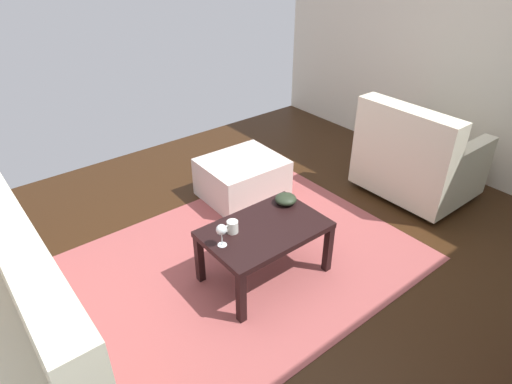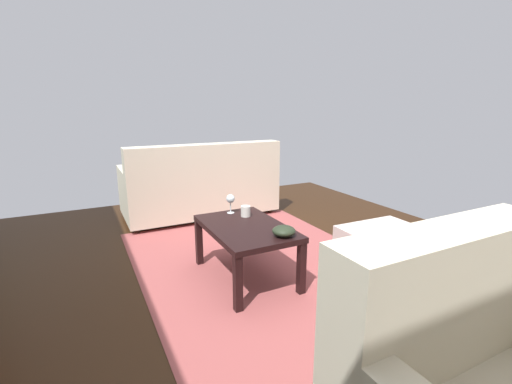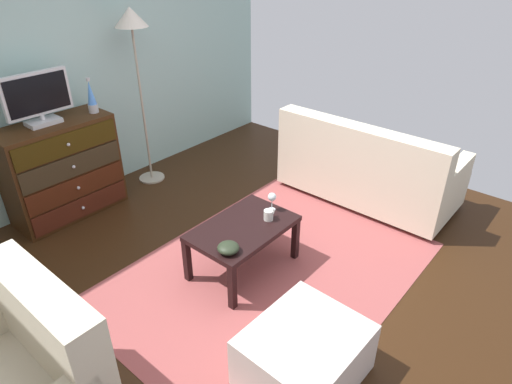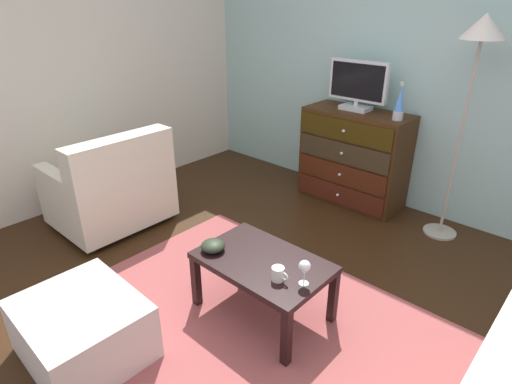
{
  "view_description": "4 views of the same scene",
  "coord_description": "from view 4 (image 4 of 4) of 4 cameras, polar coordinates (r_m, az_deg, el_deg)",
  "views": [
    {
      "loc": [
        1.65,
        1.83,
        2.16
      ],
      "look_at": [
        0.2,
        0.01,
        0.74
      ],
      "focal_mm": 30.68,
      "sensor_mm": 36.0,
      "label": 1
    },
    {
      "loc": [
        -2.11,
        1.05,
        1.28
      ],
      "look_at": [
        0.29,
        -0.18,
        0.61
      ],
      "focal_mm": 24.66,
      "sensor_mm": 36.0,
      "label": 2
    },
    {
      "loc": [
        -1.98,
        -1.9,
        2.35
      ],
      "look_at": [
        0.27,
        0.0,
        0.65
      ],
      "focal_mm": 30.75,
      "sensor_mm": 36.0,
      "label": 3
    },
    {
      "loc": [
        1.55,
        -1.65,
        1.92
      ],
      "look_at": [
        -0.08,
        0.15,
        0.78
      ],
      "focal_mm": 29.22,
      "sensor_mm": 36.0,
      "label": 4
    }
  ],
  "objects": [
    {
      "name": "standing_lamp",
      "position": [
        3.63,
        28.21,
        16.69
      ],
      "size": [
        0.32,
        0.32,
        1.82
      ],
      "color": "#A59E8C",
      "rests_on": "ground_plane"
    },
    {
      "name": "tv",
      "position": [
        4.12,
        13.76,
        14.06
      ],
      "size": [
        0.59,
        0.18,
        0.46
      ],
      "color": "silver",
      "rests_on": "dresser"
    },
    {
      "name": "armchair",
      "position": [
        3.94,
        -19.07,
        0.25
      ],
      "size": [
        0.8,
        0.93,
        0.89
      ],
      "color": "#332319",
      "rests_on": "ground_plane"
    },
    {
      "name": "dresser",
      "position": [
        4.27,
        13.2,
        4.62
      ],
      "size": [
        1.01,
        0.49,
        0.93
      ],
      "color": "#381F0D",
      "rests_on": "ground_plane"
    },
    {
      "name": "wall_accent_rear",
      "position": [
        4.18,
        20.98,
        16.49
      ],
      "size": [
        5.37,
        0.12,
        2.8
      ],
      "primitive_type": "cube",
      "color": "#97BCB6",
      "rests_on": "ground_plane"
    },
    {
      "name": "ottoman",
      "position": [
        2.72,
        -22.62,
        -16.96
      ],
      "size": [
        0.72,
        0.62,
        0.36
      ],
      "primitive_type": "cube",
      "rotation": [
        0.0,
        0.0,
        -0.03
      ],
      "color": "beige",
      "rests_on": "ground_plane"
    },
    {
      "name": "wall_plain_left",
      "position": [
        4.36,
        -26.25,
        15.9
      ],
      "size": [
        0.12,
        4.87,
        2.8
      ],
      "primitive_type": "cube",
      "color": "beige",
      "rests_on": "ground_plane"
    },
    {
      "name": "bowl_decorative",
      "position": [
        2.74,
        -5.9,
        -7.32
      ],
      "size": [
        0.16,
        0.16,
        0.07
      ],
      "primitive_type": "ellipsoid",
      "color": "#252F1F",
      "rests_on": "coffee_table"
    },
    {
      "name": "ground_plane",
      "position": [
        2.99,
        -0.8,
        -15.44
      ],
      "size": [
        5.37,
        4.87,
        0.05
      ],
      "primitive_type": "cube",
      "color": "#311C0D"
    },
    {
      "name": "area_rug",
      "position": [
        2.76,
        -0.58,
        -18.82
      ],
      "size": [
        2.6,
        1.9,
        0.01
      ],
      "primitive_type": "cube",
      "color": "#9B4A49",
      "rests_on": "ground_plane"
    },
    {
      "name": "mug",
      "position": [
        2.47,
        3.07,
        -11.13
      ],
      "size": [
        0.11,
        0.08,
        0.09
      ],
      "color": "silver",
      "rests_on": "coffee_table"
    },
    {
      "name": "lava_lamp",
      "position": [
        3.89,
        19.05,
        11.38
      ],
      "size": [
        0.09,
        0.09,
        0.33
      ],
      "color": "#B7B7BC",
      "rests_on": "dresser"
    },
    {
      "name": "coffee_table",
      "position": [
        2.69,
        0.95,
        -10.21
      ],
      "size": [
        0.83,
        0.54,
        0.42
      ],
      "color": "black",
      "rests_on": "ground_plane"
    },
    {
      "name": "wine_glass",
      "position": [
        2.41,
        6.68,
        -10.16
      ],
      "size": [
        0.07,
        0.07,
        0.16
      ],
      "color": "silver",
      "rests_on": "coffee_table"
    }
  ]
}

